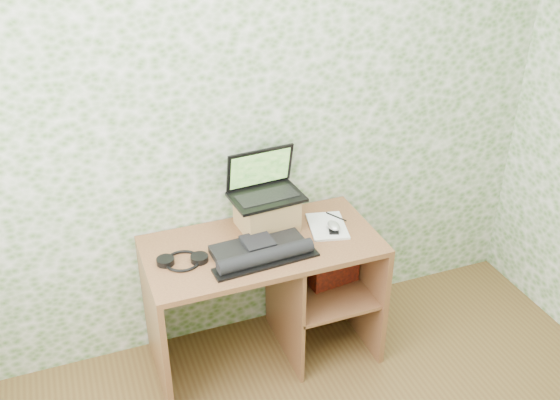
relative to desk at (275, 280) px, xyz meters
name	(u,v)px	position (x,y,z in m)	size (l,w,h in m)	color
wall_back	(241,121)	(-0.08, 0.28, 0.82)	(3.50, 3.50, 0.00)	silver
desk	(275,280)	(0.00, 0.00, 0.00)	(1.20, 0.60, 0.75)	brown
riser	(267,213)	(0.00, 0.12, 0.36)	(0.29, 0.24, 0.17)	#A47849
laptop	(264,185)	(0.00, 0.15, 0.50)	(0.38, 0.29, 0.24)	black
keyboard	(261,251)	(-0.12, -0.13, 0.29)	(0.54, 0.30, 0.07)	black
headphones	(183,260)	(-0.49, -0.05, 0.28)	(0.25, 0.21, 0.03)	black
notepad	(327,226)	(0.30, 0.00, 0.28)	(0.19, 0.27, 0.01)	silver
mouse	(333,227)	(0.31, -0.06, 0.30)	(0.06, 0.10, 0.03)	silver
pen	(336,217)	(0.38, 0.05, 0.29)	(0.01, 0.01, 0.13)	black
red_box	(335,258)	(0.34, -0.03, 0.07)	(0.28, 0.09, 0.33)	#9E1F0E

